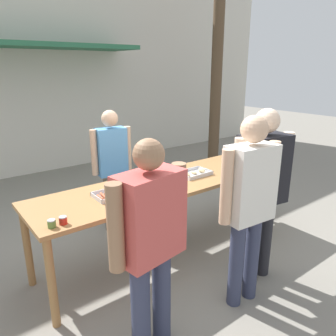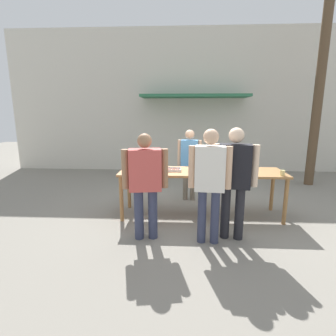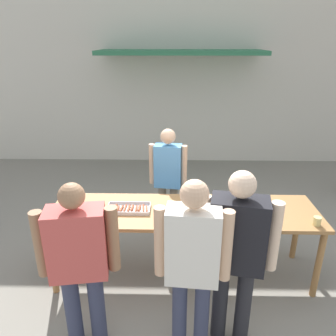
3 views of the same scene
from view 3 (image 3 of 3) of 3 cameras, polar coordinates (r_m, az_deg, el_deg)
name	(u,v)px [view 3 (image 3 of 3)]	position (r m, az deg, el deg)	size (l,w,h in m)	color
ground_plane	(183,273)	(4.18, 2.58, -17.75)	(24.00, 24.00, 0.00)	gray
building_facade_back	(180,58)	(7.22, 2.18, 18.54)	(12.00, 1.11, 4.50)	beige
serving_table	(184,216)	(3.73, 2.78, -8.43)	(2.99, 0.81, 0.87)	olive
food_tray_sausages	(129,209)	(3.71, -6.89, -7.08)	(0.48, 0.25, 0.04)	silver
food_tray_buns	(218,209)	(3.70, 8.67, -7.15)	(0.37, 0.26, 0.06)	silver
condiment_jar_mustard	(54,220)	(3.64, -19.30, -8.52)	(0.06, 0.06, 0.06)	#567A38
condiment_jar_ketchup	(62,220)	(3.61, -17.93, -8.60)	(0.06, 0.06, 0.06)	#B22319
beer_cup	(317,221)	(3.72, 24.53, -8.41)	(0.08, 0.08, 0.09)	#DBC67A
person_server_behind_table	(168,173)	(4.47, 0.00, -0.92)	(0.52, 0.25, 1.56)	#756B5B
person_customer_holding_hotdog	(79,257)	(2.93, -15.26, -14.68)	(0.68, 0.33, 1.63)	#333851
person_customer_with_cup	(237,248)	(2.90, 11.86, -13.48)	(0.67, 0.34, 1.71)	#232328
person_customer_waiting_in_line	(192,259)	(2.72, 4.26, -15.51)	(0.61, 0.27, 1.70)	#333851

